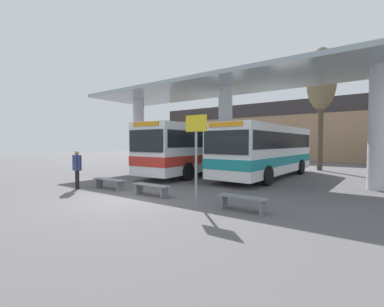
# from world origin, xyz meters

# --- Properties ---
(ground_plane) EXTENTS (100.00, 100.00, 0.00)m
(ground_plane) POSITION_xyz_m (0.00, 0.00, 0.00)
(ground_plane) COLOR #565456
(townhouse_backdrop) EXTENTS (40.00, 0.58, 7.39)m
(townhouse_backdrop) POSITION_xyz_m (0.00, 26.49, 4.31)
(townhouse_backdrop) COLOR #9E7A5B
(townhouse_backdrop) RESTS_ON ground_plane
(station_canopy) EXTENTS (20.79, 5.78, 5.91)m
(station_canopy) POSITION_xyz_m (0.00, 8.09, 4.88)
(station_canopy) COLOR silver
(station_canopy) RESTS_ON ground_plane
(transit_bus_left_bay) EXTENTS (3.14, 11.05, 3.29)m
(transit_bus_left_bay) POSITION_xyz_m (-2.34, 8.63, 1.84)
(transit_bus_left_bay) COLOR white
(transit_bus_left_bay) RESTS_ON ground_plane
(transit_bus_center_bay) EXTENTS (3.17, 10.52, 3.17)m
(transit_bus_center_bay) POSITION_xyz_m (2.23, 9.49, 1.77)
(transit_bus_center_bay) COLOR white
(transit_bus_center_bay) RESTS_ON ground_plane
(waiting_bench_near_pillar) EXTENTS (1.94, 0.44, 0.46)m
(waiting_bench_near_pillar) POSITION_xyz_m (-2.33, 1.05, 0.35)
(waiting_bench_near_pillar) COLOR slate
(waiting_bench_near_pillar) RESTS_ON ground_plane
(waiting_bench_mid_platform) EXTENTS (1.63, 0.44, 0.46)m
(waiting_bench_mid_platform) POSITION_xyz_m (4.37, 1.05, 0.34)
(waiting_bench_mid_platform) COLOR slate
(waiting_bench_mid_platform) RESTS_ON ground_plane
(waiting_bench_far_platform) EXTENTS (1.76, 0.44, 0.46)m
(waiting_bench_far_platform) POSITION_xyz_m (0.38, 1.05, 0.34)
(waiting_bench_far_platform) COLOR slate
(waiting_bench_far_platform) RESTS_ON ground_plane
(info_sign_platform) EXTENTS (0.90, 0.09, 3.16)m
(info_sign_platform) POSITION_xyz_m (2.40, 1.33, 2.25)
(info_sign_platform) COLOR gray
(info_sign_platform) RESTS_ON ground_plane
(pedestrian_waiting) EXTENTS (0.66, 0.35, 1.79)m
(pedestrian_waiting) POSITION_xyz_m (-3.55, 0.19, 1.09)
(pedestrian_waiting) COLOR black
(pedestrian_waiting) RESTS_ON ground_plane
(poplar_tree_behind_left) EXTENTS (2.21, 2.21, 9.56)m
(poplar_tree_behind_left) POSITION_xyz_m (4.25, 15.85, 6.97)
(poplar_tree_behind_left) COLOR #473A2B
(poplar_tree_behind_left) RESTS_ON ground_plane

